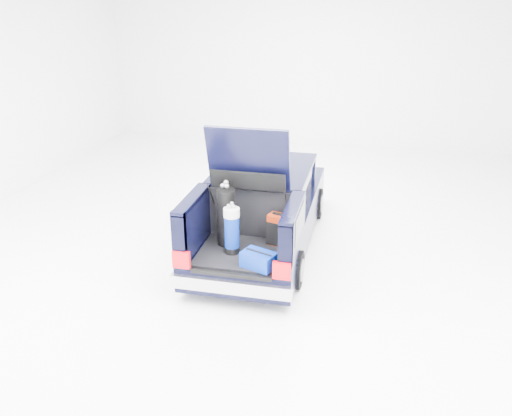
% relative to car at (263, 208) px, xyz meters
% --- Properties ---
extents(ground, '(14.00, 14.00, 0.00)m').
position_rel_car_xyz_m(ground, '(0.00, -0.11, -0.67)').
color(ground, white).
rests_on(ground, ground).
extents(car, '(1.87, 4.65, 2.47)m').
position_rel_car_xyz_m(car, '(0.00, 0.00, 0.00)').
color(car, black).
rests_on(car, ground).
extents(red_suitcase, '(0.37, 0.30, 0.53)m').
position_rel_car_xyz_m(red_suitcase, '(0.50, -1.22, 0.18)').
color(red_suitcase, maroon).
rests_on(red_suitcase, car).
extents(black_golf_bag, '(0.40, 0.42, 1.04)m').
position_rel_car_xyz_m(black_golf_bag, '(-0.30, -1.39, 0.40)').
color(black_golf_bag, black).
rests_on(black_golf_bag, car).
extents(blue_golf_bag, '(0.28, 0.28, 0.82)m').
position_rel_car_xyz_m(blue_golf_bag, '(-0.14, -1.64, 0.30)').
color(blue_golf_bag, black).
rests_on(blue_golf_bag, car).
extents(blue_duffel, '(0.56, 0.46, 0.25)m').
position_rel_car_xyz_m(blue_duffel, '(0.35, -2.01, 0.04)').
color(blue_duffel, navy).
rests_on(blue_duffel, car).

